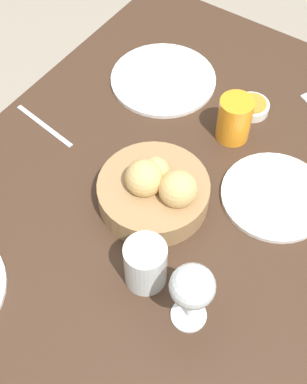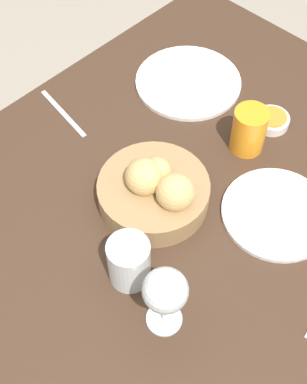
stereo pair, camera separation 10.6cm
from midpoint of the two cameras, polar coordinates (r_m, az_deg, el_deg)
ground_plane at (r=1.74m, az=1.39°, el=-16.78°), size 10.00×10.00×0.00m
dining_table at (r=1.14m, az=2.04°, el=-6.08°), size 1.36×0.92×0.75m
bread_basket at (r=1.05m, az=3.05°, el=0.04°), size 0.22×0.22×0.12m
plate_near_left at (r=1.31m, az=6.08°, el=11.48°), size 0.25×0.25×0.01m
plate_far_center at (r=1.10m, az=15.72°, el=-2.39°), size 0.22×0.22×0.01m
juice_glass at (r=1.16m, az=12.75°, el=6.28°), size 0.07×0.07×0.10m
water_tumbler at (r=0.95m, az=0.57°, el=-7.69°), size 0.08×0.08×0.10m
wine_glass at (r=0.86m, az=4.84°, el=-10.86°), size 0.08×0.08×0.16m
jam_bowl_honey at (r=1.25m, az=14.90°, el=7.25°), size 0.08×0.08×0.03m
fork_silver at (r=1.25m, az=-7.23°, el=8.20°), size 0.04×0.18×0.00m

